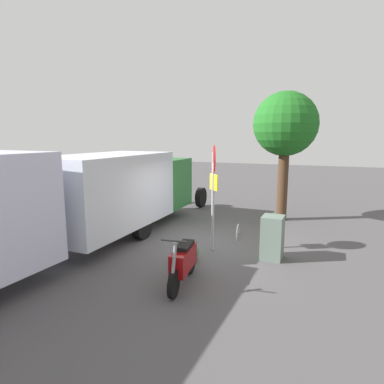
# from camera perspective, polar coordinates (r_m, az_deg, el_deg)

# --- Properties ---
(ground_plane) EXTENTS (60.00, 60.00, 0.00)m
(ground_plane) POSITION_cam_1_polar(r_m,az_deg,el_deg) (10.12, 3.12, -8.82)
(ground_plane) COLOR #4D4B4D
(box_truck_near) EXTENTS (8.36, 2.21, 2.69)m
(box_truck_near) POSITION_cam_1_polar(r_m,az_deg,el_deg) (11.20, -11.45, 0.88)
(box_truck_near) COLOR black
(box_truck_near) RESTS_ON ground
(motorcycle) EXTENTS (1.81, 0.58, 1.20)m
(motorcycle) POSITION_cam_1_polar(r_m,az_deg,el_deg) (7.25, -1.55, -12.11)
(motorcycle) COLOR black
(motorcycle) RESTS_ON ground
(stop_sign) EXTENTS (0.71, 0.33, 2.99)m
(stop_sign) POSITION_cam_1_polar(r_m,az_deg,el_deg) (8.95, 3.81, 1.86)
(stop_sign) COLOR #9E9EA3
(stop_sign) RESTS_ON ground
(street_tree) EXTENTS (2.40, 2.40, 4.90)m
(street_tree) POSITION_cam_1_polar(r_m,az_deg,el_deg) (12.83, 16.16, 11.17)
(street_tree) COLOR #47301E
(street_tree) RESTS_ON ground
(utility_cabinet) EXTENTS (0.61, 0.56, 1.16)m
(utility_cabinet) POSITION_cam_1_polar(r_m,az_deg,el_deg) (8.91, 14.00, -7.78)
(utility_cabinet) COLOR slate
(utility_cabinet) RESTS_ON ground
(bike_rack_hoop) EXTENTS (0.85, 0.17, 0.85)m
(bike_rack_hoop) POSITION_cam_1_polar(r_m,az_deg,el_deg) (10.72, 8.08, -7.84)
(bike_rack_hoop) COLOR #B7B7BC
(bike_rack_hoop) RESTS_ON ground
(shrub_near_sign) EXTENTS (0.71, 0.58, 0.48)m
(shrub_near_sign) POSITION_cam_1_polar(r_m,az_deg,el_deg) (8.58, -0.77, -10.55)
(shrub_near_sign) COLOR #416842
(shrub_near_sign) RESTS_ON ground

